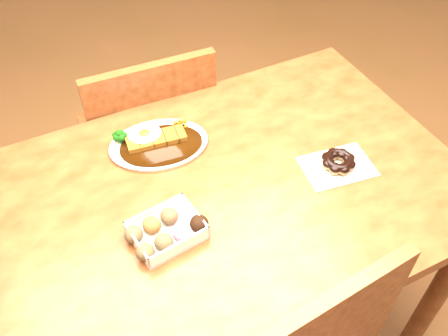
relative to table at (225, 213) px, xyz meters
name	(u,v)px	position (x,y,z in m)	size (l,w,h in m)	color
ground	(225,326)	(0.00, 0.00, -0.65)	(6.00, 6.00, 0.00)	brown
table	(225,213)	(0.00, 0.00, 0.00)	(1.20, 0.80, 0.75)	#4B240F
chair_far	(150,139)	(-0.03, 0.53, -0.17)	(0.44, 0.44, 0.87)	#4B240F
katsu_curry_plate	(157,142)	(-0.10, 0.22, 0.11)	(0.29, 0.23, 0.05)	white
donut_box	(166,231)	(-0.19, -0.07, 0.12)	(0.19, 0.14, 0.04)	white
pon_de_ring	(338,162)	(0.29, -0.06, 0.12)	(0.20, 0.15, 0.03)	silver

